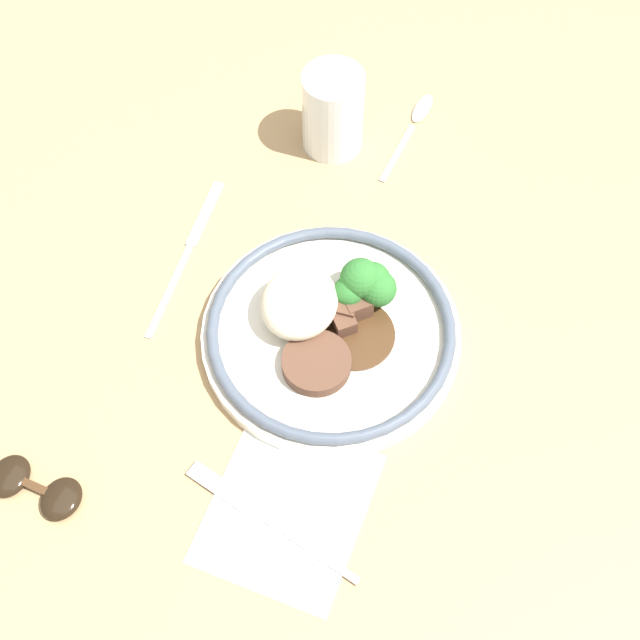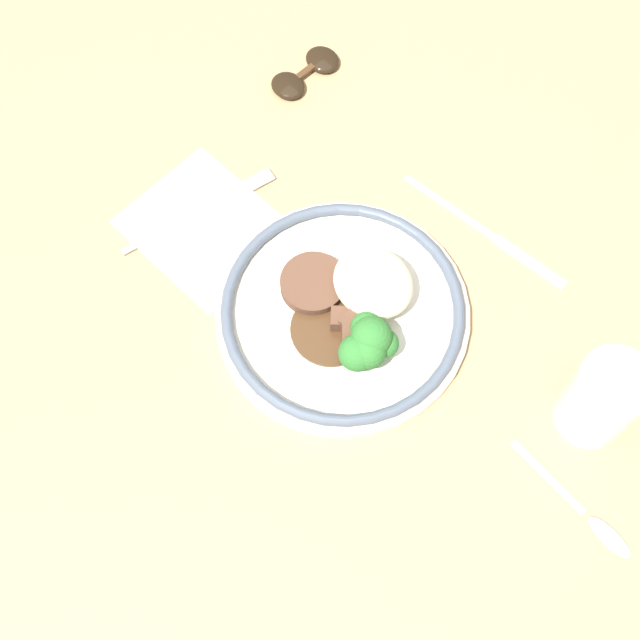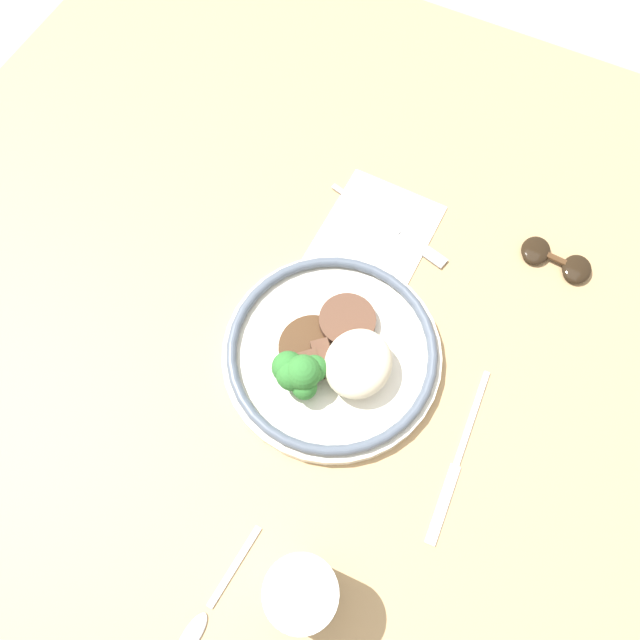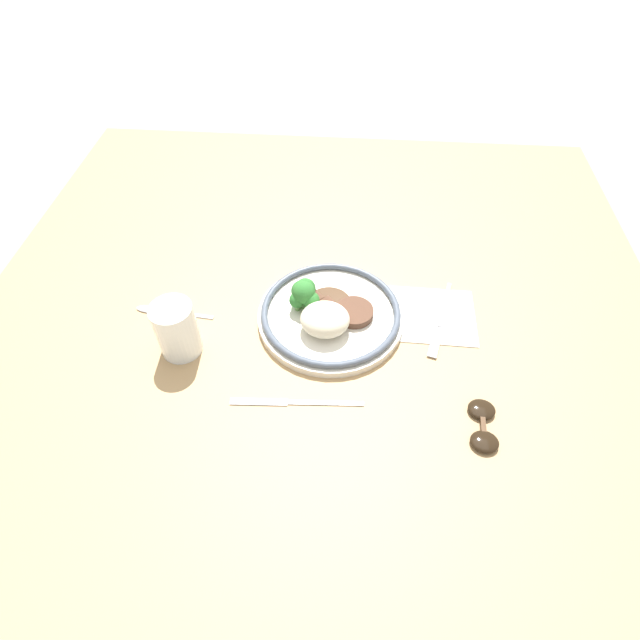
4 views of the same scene
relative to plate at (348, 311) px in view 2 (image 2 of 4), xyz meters
The scene contains 9 objects.
ground_plane 0.05m from the plate, 25.07° to the right, with size 8.00×8.00×0.00m, color tan.
dining_table 0.04m from the plate, 25.07° to the right, with size 1.25×1.27×0.03m.
napkin 0.19m from the plate, behind, with size 0.16×0.14×0.00m.
plate is the anchor object (origin of this frame).
juice_glass 0.26m from the plate, 19.26° to the left, with size 0.07×0.07×0.10m.
fork 0.20m from the plate, behind, with size 0.06×0.18×0.00m.
knife 0.18m from the plate, 75.97° to the left, with size 0.21×0.02×0.00m.
spoon 0.31m from the plate, ahead, with size 0.15×0.03×0.01m.
sunglasses 0.32m from the plate, 141.37° to the left, with size 0.05×0.09×0.01m.
Camera 2 is at (0.22, -0.28, 0.86)m, focal length 50.00 mm.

